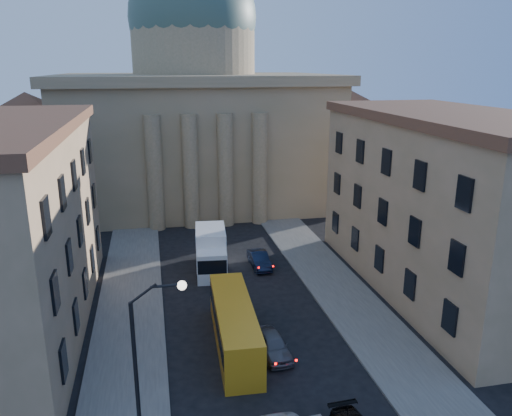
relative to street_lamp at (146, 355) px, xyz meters
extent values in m
cube|color=#55524E|center=(-1.53, 10.00, -5.21)|extent=(5.00, 60.00, 0.15)
cube|color=#55524E|center=(15.47, 10.00, -5.21)|extent=(5.00, 60.00, 0.15)
cube|color=olive|center=(6.97, 48.00, 2.71)|extent=(34.00, 26.00, 16.00)
cube|color=olive|center=(6.97, 48.00, 11.11)|extent=(35.50, 27.50, 1.20)
cylinder|color=olive|center=(6.97, 48.00, 14.71)|extent=(16.00, 16.00, 8.00)
sphere|color=#3F5648|center=(6.97, 48.00, 18.71)|extent=(16.40, 16.40, 16.40)
cube|color=olive|center=(-14.03, 46.00, 0.21)|extent=(13.00, 13.00, 11.00)
cone|color=brown|center=(-14.03, 46.00, 7.71)|extent=(26.02, 26.02, 4.00)
cube|color=olive|center=(27.97, 46.00, 0.21)|extent=(13.00, 13.00, 11.00)
cone|color=brown|center=(27.97, 46.00, 7.71)|extent=(26.02, 26.02, 4.00)
cylinder|color=olive|center=(0.97, 34.80, 1.21)|extent=(1.80, 1.80, 13.00)
cylinder|color=olive|center=(4.97, 34.80, 1.21)|extent=(1.80, 1.80, 13.00)
cylinder|color=olive|center=(8.97, 34.80, 1.21)|extent=(1.80, 1.80, 13.00)
cylinder|color=olive|center=(12.97, 34.80, 1.21)|extent=(1.80, 1.80, 13.00)
cube|color=tan|center=(23.97, 14.00, 1.71)|extent=(11.00, 26.00, 14.00)
cube|color=brown|center=(23.97, 14.00, 9.01)|extent=(11.60, 26.60, 0.80)
cylinder|color=black|center=(-0.53, 0.00, -1.29)|extent=(0.20, 0.20, 8.00)
cylinder|color=black|center=(0.02, 0.00, 3.06)|extent=(1.30, 0.12, 0.96)
cylinder|color=black|center=(1.02, 0.00, 3.36)|extent=(1.30, 0.12, 0.12)
sphere|color=white|center=(1.77, 0.00, 3.31)|extent=(0.44, 0.44, 0.44)
imported|color=#55555B|center=(7.77, 6.86, -4.57)|extent=(1.99, 4.32, 1.43)
imported|color=black|center=(10.02, 21.38, -4.57)|extent=(1.62, 4.39, 1.43)
cube|color=orange|center=(5.50, 8.44, -3.80)|extent=(2.87, 10.67, 2.98)
cube|color=black|center=(5.50, 8.44, -3.31)|extent=(2.91, 10.10, 1.06)
cylinder|color=black|center=(4.37, 4.64, -4.81)|extent=(0.33, 0.97, 0.96)
cylinder|color=black|center=(6.29, 4.56, -4.81)|extent=(0.33, 0.97, 0.96)
cylinder|color=black|center=(4.71, 12.33, -4.81)|extent=(0.33, 0.97, 0.96)
cylinder|color=black|center=(6.63, 12.24, -4.81)|extent=(0.33, 0.97, 0.96)
cube|color=white|center=(5.37, 19.51, -3.94)|extent=(2.82, 2.92, 2.69)
cube|color=black|center=(5.25, 18.23, -3.60)|extent=(2.47, 0.36, 1.23)
cube|color=white|center=(5.65, 22.52, -3.32)|extent=(3.11, 4.94, 3.48)
cylinder|color=black|center=(4.21, 19.17, -4.78)|extent=(0.41, 1.03, 1.01)
cylinder|color=black|center=(6.44, 18.96, -4.78)|extent=(0.41, 1.03, 1.01)
cylinder|color=black|center=(4.62, 23.63, -4.78)|extent=(0.41, 1.03, 1.01)
cylinder|color=black|center=(6.86, 23.43, -4.78)|extent=(0.41, 1.03, 1.01)
camera|label=1|loc=(0.77, -20.88, 12.89)|focal=35.00mm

